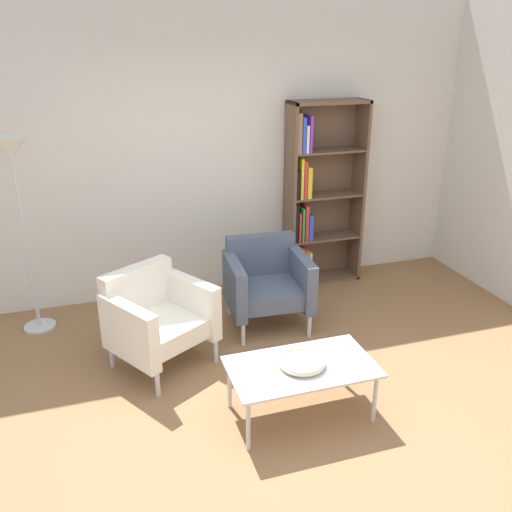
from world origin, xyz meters
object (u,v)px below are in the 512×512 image
object	(u,v)px
floor_lamp_torchiere	(14,172)
bookshelf_tall	(316,198)
armchair_near_window	(156,317)
armchair_corner_red	(266,281)
coffee_table_low	(301,370)
decorative_bowl	(302,361)

from	to	relation	value
floor_lamp_torchiere	bookshelf_tall	bearing A→B (deg)	4.78
armchair_near_window	floor_lamp_torchiere	bearing A→B (deg)	106.44
armchair_corner_red	armchair_near_window	xyz separation A→B (m)	(-1.05, -0.38, 0.00)
bookshelf_tall	floor_lamp_torchiere	distance (m)	2.86
armchair_near_window	coffee_table_low	bearing A→B (deg)	-79.64
armchair_near_window	floor_lamp_torchiere	xyz separation A→B (m)	(-0.96, 0.89, 1.03)
coffee_table_low	armchair_near_window	bearing A→B (deg)	131.08
bookshelf_tall	coffee_table_low	bearing A→B (deg)	-115.28
coffee_table_low	decorative_bowl	world-z (taller)	decorative_bowl
bookshelf_tall	armchair_corner_red	world-z (taller)	bookshelf_tall
armchair_corner_red	armchair_near_window	world-z (taller)	same
decorative_bowl	armchair_corner_red	xyz separation A→B (m)	(0.20, 1.35, -0.02)
armchair_corner_red	floor_lamp_torchiere	world-z (taller)	floor_lamp_torchiere
coffee_table_low	decorative_bowl	size ratio (longest dim) A/B	3.12
bookshelf_tall	armchair_corner_red	distance (m)	1.20
coffee_table_low	armchair_near_window	world-z (taller)	armchair_near_window
coffee_table_low	armchair_corner_red	bearing A→B (deg)	81.45
coffee_table_low	armchair_near_window	xyz separation A→B (m)	(-0.85, 0.97, 0.05)
coffee_table_low	armchair_corner_red	distance (m)	1.36
bookshelf_tall	coffee_table_low	xyz separation A→B (m)	(-0.99, -2.10, -0.55)
decorative_bowl	coffee_table_low	bearing A→B (deg)	0.00
decorative_bowl	armchair_corner_red	bearing A→B (deg)	81.45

